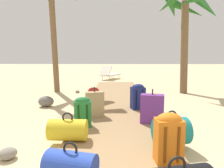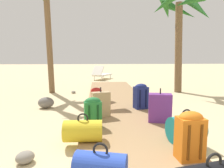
{
  "view_description": "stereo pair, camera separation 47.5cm",
  "coord_description": "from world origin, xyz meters",
  "px_view_note": "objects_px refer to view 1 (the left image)",
  "views": [
    {
      "loc": [
        -0.06,
        -0.76,
        1.35
      ],
      "look_at": [
        -0.14,
        5.1,
        0.55
      ],
      "focal_mm": 32.88,
      "sensor_mm": 36.0,
      "label": 1
    },
    {
      "loc": [
        -0.53,
        -0.75,
        1.35
      ],
      "look_at": [
        -0.14,
        5.1,
        0.55
      ],
      "focal_mm": 32.88,
      "sensor_mm": 36.0,
      "label": 2
    }
  ],
  "objects_px": {
    "duffel_bag_blue": "(71,165)",
    "backpack_orange": "(169,136)",
    "backpack_navy": "(138,96)",
    "duffel_bag_yellow": "(68,130)",
    "backpack_red": "(94,97)",
    "lounge_chair": "(110,74)",
    "suitcase_tan": "(95,104)",
    "backpack_green": "(83,111)",
    "suitcase_purple": "(152,109)",
    "palm_tree_near_right": "(187,14)",
    "duffel_bag_teal": "(171,131)"
  },
  "relations": [
    {
      "from": "backpack_red",
      "to": "suitcase_tan",
      "type": "distance_m",
      "value": 0.78
    },
    {
      "from": "duffel_bag_teal",
      "to": "backpack_navy",
      "type": "bearing_deg",
      "value": 97.38
    },
    {
      "from": "backpack_orange",
      "to": "backpack_navy",
      "type": "distance_m",
      "value": 2.51
    },
    {
      "from": "suitcase_purple",
      "to": "palm_tree_near_right",
      "type": "relative_size",
      "value": 0.18
    },
    {
      "from": "backpack_navy",
      "to": "suitcase_tan",
      "type": "bearing_deg",
      "value": -147.58
    },
    {
      "from": "duffel_bag_blue",
      "to": "suitcase_purple",
      "type": "distance_m",
      "value": 2.17
    },
    {
      "from": "duffel_bag_blue",
      "to": "duffel_bag_teal",
      "type": "xyz_separation_m",
      "value": [
        1.28,
        0.86,
        0.05
      ]
    },
    {
      "from": "backpack_green",
      "to": "lounge_chair",
      "type": "height_order",
      "value": "lounge_chair"
    },
    {
      "from": "duffel_bag_yellow",
      "to": "palm_tree_near_right",
      "type": "height_order",
      "value": "palm_tree_near_right"
    },
    {
      "from": "backpack_green",
      "to": "duffel_bag_yellow",
      "type": "relative_size",
      "value": 0.94
    },
    {
      "from": "backpack_orange",
      "to": "duffel_bag_yellow",
      "type": "height_order",
      "value": "backpack_orange"
    },
    {
      "from": "duffel_bag_blue",
      "to": "backpack_red",
      "type": "bearing_deg",
      "value": 91.32
    },
    {
      "from": "duffel_bag_blue",
      "to": "backpack_green",
      "type": "relative_size",
      "value": 1.08
    },
    {
      "from": "suitcase_purple",
      "to": "lounge_chair",
      "type": "distance_m",
      "value": 8.1
    },
    {
      "from": "duffel_bag_teal",
      "to": "lounge_chair",
      "type": "distance_m",
      "value": 9.06
    },
    {
      "from": "backpack_red",
      "to": "lounge_chair",
      "type": "xyz_separation_m",
      "value": [
        0.23,
        6.84,
        -0.01
      ]
    },
    {
      "from": "lounge_chair",
      "to": "backpack_navy",
      "type": "bearing_deg",
      "value": -83.06
    },
    {
      "from": "backpack_navy",
      "to": "lounge_chair",
      "type": "distance_m",
      "value": 7.04
    },
    {
      "from": "backpack_orange",
      "to": "suitcase_purple",
      "type": "xyz_separation_m",
      "value": [
        0.07,
        1.47,
        -0.04
      ]
    },
    {
      "from": "duffel_bag_blue",
      "to": "backpack_red",
      "type": "relative_size",
      "value": 1.19
    },
    {
      "from": "backpack_red",
      "to": "backpack_navy",
      "type": "height_order",
      "value": "backpack_navy"
    },
    {
      "from": "duffel_bag_blue",
      "to": "backpack_red",
      "type": "xyz_separation_m",
      "value": [
        -0.07,
        3.01,
        0.12
      ]
    },
    {
      "from": "backpack_orange",
      "to": "backpack_green",
      "type": "bearing_deg",
      "value": 134.78
    },
    {
      "from": "suitcase_purple",
      "to": "suitcase_tan",
      "type": "relative_size",
      "value": 1.05
    },
    {
      "from": "suitcase_purple",
      "to": "suitcase_tan",
      "type": "bearing_deg",
      "value": 159.71
    },
    {
      "from": "duffel_bag_teal",
      "to": "palm_tree_near_right",
      "type": "bearing_deg",
      "value": 69.87
    },
    {
      "from": "backpack_navy",
      "to": "backpack_orange",
      "type": "bearing_deg",
      "value": -87.99
    },
    {
      "from": "backpack_red",
      "to": "palm_tree_near_right",
      "type": "xyz_separation_m",
      "value": [
        3.1,
        2.63,
        2.5
      ]
    },
    {
      "from": "backpack_orange",
      "to": "suitcase_tan",
      "type": "xyz_separation_m",
      "value": [
        -1.07,
        1.89,
        -0.06
      ]
    },
    {
      "from": "palm_tree_near_right",
      "to": "suitcase_tan",
      "type": "bearing_deg",
      "value": -131.31
    },
    {
      "from": "duffel_bag_blue",
      "to": "backpack_orange",
      "type": "distance_m",
      "value": 1.17
    },
    {
      "from": "backpack_red",
      "to": "duffel_bag_yellow",
      "type": "height_order",
      "value": "backpack_red"
    },
    {
      "from": "duffel_bag_yellow",
      "to": "duffel_bag_blue",
      "type": "bearing_deg",
      "value": -75.58
    },
    {
      "from": "suitcase_tan",
      "to": "palm_tree_near_right",
      "type": "bearing_deg",
      "value": 48.69
    },
    {
      "from": "suitcase_purple",
      "to": "palm_tree_near_right",
      "type": "height_order",
      "value": "palm_tree_near_right"
    },
    {
      "from": "backpack_green",
      "to": "suitcase_tan",
      "type": "relative_size",
      "value": 0.87
    },
    {
      "from": "suitcase_purple",
      "to": "backpack_navy",
      "type": "height_order",
      "value": "suitcase_purple"
    },
    {
      "from": "backpack_navy",
      "to": "backpack_green",
      "type": "xyz_separation_m",
      "value": [
        -1.13,
        -1.28,
        -0.03
      ]
    },
    {
      "from": "backpack_navy",
      "to": "palm_tree_near_right",
      "type": "distance_m",
      "value": 4.22
    },
    {
      "from": "suitcase_purple",
      "to": "duffel_bag_yellow",
      "type": "height_order",
      "value": "suitcase_purple"
    },
    {
      "from": "backpack_navy",
      "to": "duffel_bag_teal",
      "type": "xyz_separation_m",
      "value": [
        0.26,
        -2.0,
        -0.12
      ]
    },
    {
      "from": "backpack_navy",
      "to": "duffel_bag_blue",
      "type": "bearing_deg",
      "value": -109.56
    },
    {
      "from": "backpack_green",
      "to": "duffel_bag_blue",
      "type": "bearing_deg",
      "value": -85.72
    },
    {
      "from": "palm_tree_near_right",
      "to": "lounge_chair",
      "type": "height_order",
      "value": "palm_tree_near_right"
    },
    {
      "from": "backpack_orange",
      "to": "backpack_red",
      "type": "xyz_separation_m",
      "value": [
        -1.17,
        2.66,
        -0.06
      ]
    },
    {
      "from": "duffel_bag_blue",
      "to": "backpack_orange",
      "type": "xyz_separation_m",
      "value": [
        1.1,
        0.35,
        0.17
      ]
    },
    {
      "from": "suitcase_purple",
      "to": "duffel_bag_blue",
      "type": "bearing_deg",
      "value": -122.86
    },
    {
      "from": "backpack_navy",
      "to": "duffel_bag_yellow",
      "type": "height_order",
      "value": "backpack_navy"
    },
    {
      "from": "backpack_red",
      "to": "lounge_chair",
      "type": "distance_m",
      "value": 6.84
    },
    {
      "from": "backpack_red",
      "to": "suitcase_tan",
      "type": "relative_size",
      "value": 0.8
    }
  ]
}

